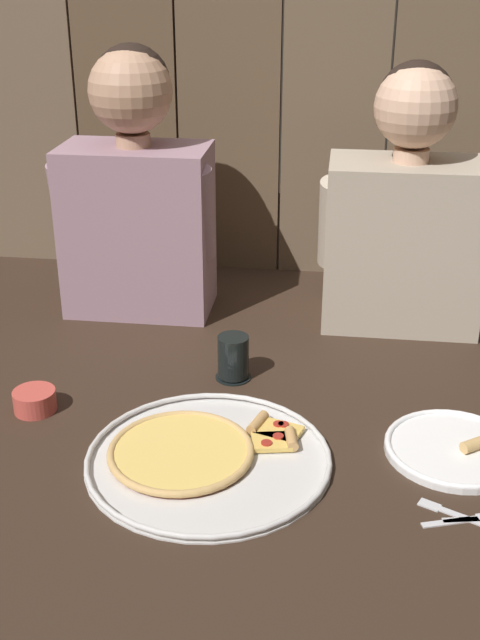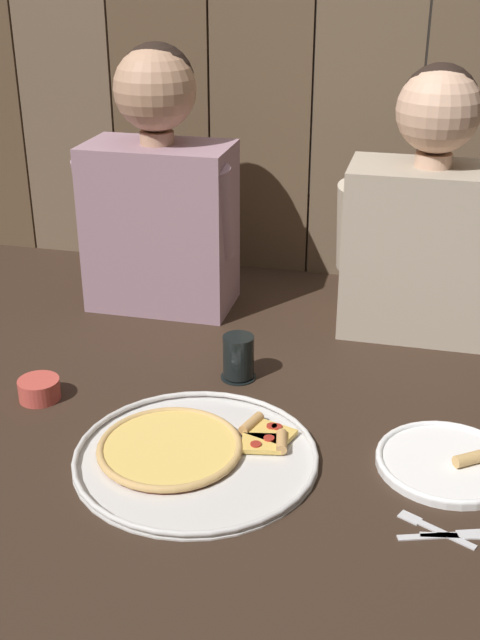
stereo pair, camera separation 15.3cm
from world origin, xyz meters
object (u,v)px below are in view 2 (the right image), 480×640
Objects in this scene: dipping_bowl at (39,388)px; diner_right at (428,216)px; diner_left at (159,187)px; drinking_glass at (238,358)px; dinner_plate at (448,462)px; pizza_tray at (189,452)px.

diner_right is (0.72, 0.51, 0.26)m from dipping_bowl.
diner_left reaches higher than diner_right.
drinking_glass is 0.54m from diner_right.
dinner_plate is at bearing -27.27° from drinking_glass.
pizza_tray is 0.75m from diner_left.
dinner_plate is 0.62m from diner_right.
diner_left is at bearing 141.92° from dinner_plate.
drinking_glass is (-0.43, 0.22, 0.04)m from dinner_plate.
drinking_glass reaches higher than dinner_plate.
drinking_glass is 0.15× the size of diner_left.
pizza_tray is 0.69× the size of diner_left.
pizza_tray is 0.37m from dipping_bowl.
pizza_tray is at bearing -92.97° from drinking_glass.
diner_right reaches higher than pizza_tray.
diner_left is 0.63m from diner_right.
dipping_bowl is (-0.35, 0.12, 0.01)m from pizza_tray.
drinking_glass is at bearing 152.73° from dinner_plate.
dinner_plate is 0.49m from drinking_glass.
dipping_bowl is at bearing 160.66° from pizza_tray.
drinking_glass is (0.02, 0.30, 0.04)m from pizza_tray.
diner_right is (0.36, 0.33, 0.23)m from drinking_glass.
diner_left is at bearing 179.97° from diner_right.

